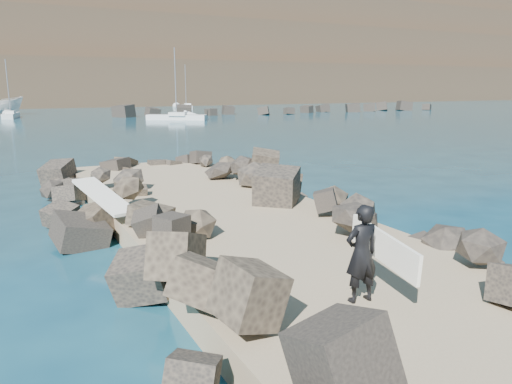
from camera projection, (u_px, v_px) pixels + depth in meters
ground at (239, 239)px, 13.56m from camera, size 800.00×800.00×0.00m
jetty at (275, 250)px, 11.76m from camera, size 6.00×26.00×0.60m
riprap_left at (148, 254)px, 10.87m from camera, size 2.60×22.00×1.00m
riprap_right at (360, 222)px, 13.43m from camera, size 2.60×22.00×1.00m
breakwater_secondary at (294, 109)px, 76.91m from camera, size 52.00×4.00×1.20m
headland at (50, 47)px, 154.27m from camera, size 360.00×140.00×32.00m
surfboard_resting at (104, 200)px, 13.54m from camera, size 1.31×2.70×0.09m
surfer_with_board at (365, 253)px, 8.09m from camera, size 0.95×2.02×1.64m
sailboat_f at (208, 103)px, 114.76m from camera, size 1.83×5.66×6.87m
sailboat_c at (177, 117)px, 61.45m from camera, size 7.00×5.34×8.79m
sailboat_b at (11, 115)px, 65.06m from camera, size 2.36×6.40×7.64m
sailboat_d at (186, 107)px, 93.45m from camera, size 2.85×6.89×8.16m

